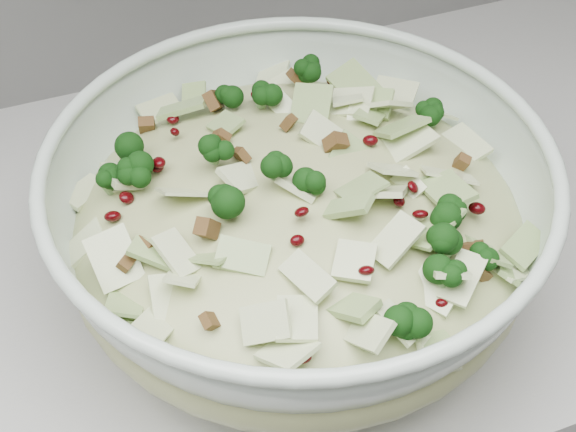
{
  "coord_description": "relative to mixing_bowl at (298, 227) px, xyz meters",
  "views": [
    {
      "loc": [
        -0.77,
        1.18,
        1.46
      ],
      "look_at": [
        -0.61,
        1.59,
        1.02
      ],
      "focal_mm": 50.0,
      "sensor_mm": 36.0,
      "label": 1
    }
  ],
  "objects": [
    {
      "name": "mixing_bowl",
      "position": [
        0.0,
        0.0,
        0.0
      ],
      "size": [
        0.45,
        0.45,
        0.16
      ],
      "rotation": [
        0.0,
        0.0,
        0.13
      ],
      "color": "silver",
      "rests_on": "counter"
    },
    {
      "name": "salad",
      "position": [
        -0.0,
        0.0,
        0.03
      ],
      "size": [
        0.48,
        0.48,
        0.16
      ],
      "rotation": [
        0.0,
        0.0,
        0.37
      ],
      "color": "tan",
      "rests_on": "mixing_bowl"
    }
  ]
}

